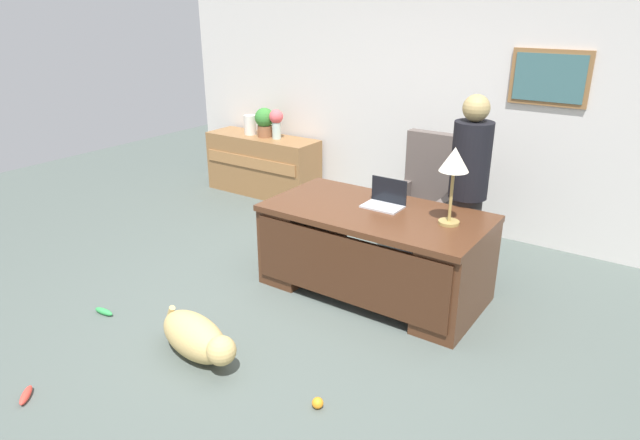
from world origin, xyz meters
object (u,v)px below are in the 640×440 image
object	(u,v)px
person_standing	(468,190)
laptop	(385,200)
credenza	(263,165)
dog_toy_bone	(26,395)
vase_with_flowers	(276,121)
armchair	(427,204)
dog_toy_ball	(318,403)
desk	(373,249)
dog_lying	(197,338)
potted_plant	(265,121)
desk_lamp	(454,164)
dog_toy_plush	(104,312)
vase_empty	(250,125)

from	to	relation	value
person_standing	laptop	xyz separation A→B (m)	(-0.53, -0.46, -0.05)
credenza	dog_toy_bone	world-z (taller)	credenza
vase_with_flowers	person_standing	bearing A→B (deg)	-17.82
dog_toy_bone	credenza	bearing A→B (deg)	109.08
armchair	laptop	world-z (taller)	armchair
laptop	dog_toy_ball	bearing A→B (deg)	-74.76
desk	dog_toy_ball	distance (m)	1.57
desk	vase_with_flowers	size ratio (longest dim) A/B	5.05
dog_lying	potted_plant	world-z (taller)	potted_plant
desk	credenza	bearing A→B (deg)	148.42
potted_plant	desk_lamp	bearing A→B (deg)	-25.39
credenza	dog_toy_ball	size ratio (longest dim) A/B	21.07
desk	dog_toy_ball	xyz separation A→B (m)	(0.45, -1.46, -0.37)
laptop	dog_toy_ball	distance (m)	1.84
dog_lying	dog_toy_bone	distance (m)	1.09
dog_toy_bone	dog_toy_plush	world-z (taller)	same
desk_lamp	vase_empty	world-z (taller)	desk_lamp
vase_with_flowers	vase_empty	world-z (taller)	vase_with_flowers
vase_empty	dog_toy_plush	xyz separation A→B (m)	(1.08, -3.04, -0.85)
credenza	laptop	world-z (taller)	laptop
armchair	dog_toy_ball	size ratio (longest dim) A/B	16.38
vase_with_flowers	dog_toy_bone	bearing A→B (deg)	-74.08
credenza	dog_toy_bone	distance (m)	4.18
desk	dog_toy_bone	world-z (taller)	desk
laptop	desk_lamp	world-z (taller)	desk_lamp
laptop	vase_with_flowers	bearing A→B (deg)	148.82
dog_toy_plush	laptop	bearing A→B (deg)	47.00
dog_lying	dog_toy_plush	xyz separation A→B (m)	(-1.04, -0.03, -0.13)
person_standing	vase_empty	distance (m)	3.31
desk_lamp	vase_with_flowers	size ratio (longest dim) A/B	1.67
credenza	vase_with_flowers	distance (m)	0.64
dog_toy_ball	desk	bearing A→B (deg)	107.23
desk	vase_empty	xyz separation A→B (m)	(-2.65, 1.51, 0.47)
dog_lying	dog_toy_ball	distance (m)	0.99
person_standing	dog_lying	xyz separation A→B (m)	(-1.07, -2.13, -0.69)
armchair	laptop	bearing A→B (deg)	-91.77
dog_toy_ball	vase_empty	bearing A→B (deg)	136.20
armchair	potted_plant	size ratio (longest dim) A/B	3.25
vase_empty	person_standing	bearing A→B (deg)	-15.57
vase_with_flowers	dog_toy_ball	world-z (taller)	vase_with_flowers
dog_lying	dog_toy_bone	world-z (taller)	dog_lying
person_standing	dog_toy_plush	world-z (taller)	person_standing
dog_lying	potted_plant	bearing A→B (deg)	121.91
armchair	vase_empty	bearing A→B (deg)	168.84
vase_empty	dog_toy_plush	bearing A→B (deg)	-70.46
desk	laptop	size ratio (longest dim) A/B	5.66
vase_empty	dog_toy_ball	distance (m)	4.38
potted_plant	vase_empty	bearing A→B (deg)	180.00
desk_lamp	dog_toy_ball	bearing A→B (deg)	-95.48
laptop	vase_empty	world-z (taller)	vase_empty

